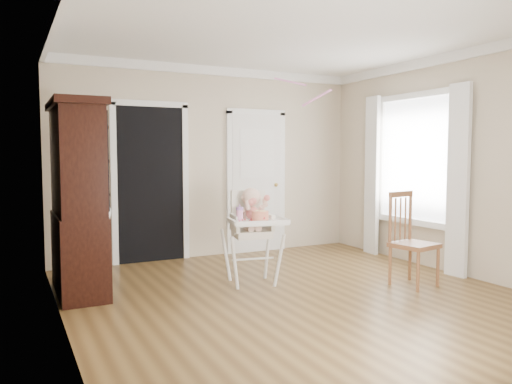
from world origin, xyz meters
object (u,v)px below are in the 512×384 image
high_chair (252,225)px  dining_chair (412,242)px  cake (260,216)px  china_cabinet (78,198)px  sippy_cup (240,213)px

high_chair → dining_chair: bearing=-17.3°
cake → china_cabinet: bearing=157.7°
high_chair → cake: high_chair is taller
cake → dining_chair: 1.73m
high_chair → sippy_cup: bearing=-140.1°
sippy_cup → china_cabinet: size_ratio=0.09×
cake → dining_chair: dining_chair is taller
high_chair → dining_chair: size_ratio=1.03×
high_chair → china_cabinet: (-1.79, 0.47, 0.34)m
sippy_cup → dining_chair: 1.95m
high_chair → sippy_cup: (-0.20, -0.11, 0.16)m
cake → dining_chair: size_ratio=0.23×
sippy_cup → dining_chair: size_ratio=0.18×
high_chair → china_cabinet: size_ratio=0.54×
sippy_cup → cake: bearing=-38.7°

